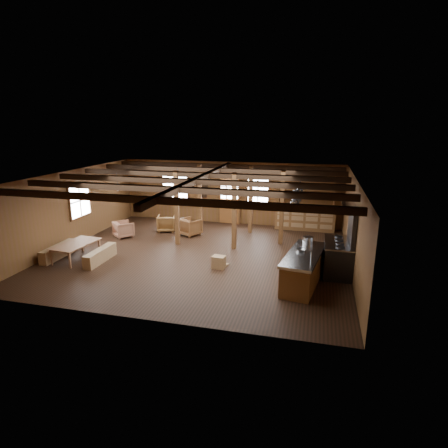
{
  "coord_description": "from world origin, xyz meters",
  "views": [
    {
      "loc": [
        3.84,
        -11.74,
        4.55
      ],
      "look_at": [
        0.8,
        0.31,
        1.11
      ],
      "focal_mm": 30.0,
      "sensor_mm": 36.0,
      "label": 1
    }
  ],
  "objects": [
    {
      "name": "counter_pot",
      "position": [
        3.66,
        -0.53,
        1.03
      ],
      "size": [
        0.32,
        0.32,
        0.19
      ],
      "primitive_type": "cylinder",
      "color": "silver",
      "rests_on": "kitchen_island"
    },
    {
      "name": "timber_posts",
      "position": [
        0.52,
        2.08,
        1.4
      ],
      "size": [
        3.95,
        2.35,
        2.8
      ],
      "color": "#4A3015",
      "rests_on": "floor"
    },
    {
      "name": "bench_wall",
      "position": [
        -4.65,
        -1.39,
        0.22
      ],
      "size": [
        0.3,
        1.61,
        0.44
      ],
      "primitive_type": "cube",
      "color": "olive",
      "rests_on": "floor"
    },
    {
      "name": "bench_aisle",
      "position": [
        -3.03,
        -1.39,
        0.22
      ],
      "size": [
        0.3,
        1.59,
        0.44
      ],
      "primitive_type": "cube",
      "color": "olive",
      "rests_on": "floor"
    },
    {
      "name": "commercial_range",
      "position": [
        4.65,
        -0.42,
        0.67
      ],
      "size": [
        0.87,
        1.7,
        2.1
      ],
      "color": "#2A2A2C",
      "rests_on": "floor"
    },
    {
      "name": "pendant_lamps",
      "position": [
        -2.25,
        1.0,
        2.25
      ],
      "size": [
        1.86,
        2.36,
        0.66
      ],
      "color": "#2A2A2C",
      "rests_on": "ceiling"
    },
    {
      "name": "kitchen_island",
      "position": [
        3.6,
        -1.54,
        0.48
      ],
      "size": [
        1.27,
        2.61,
        1.2
      ],
      "rotation": [
        0.0,
        0.0,
        -0.16
      ],
      "color": "brown",
      "rests_on": "floor"
    },
    {
      "name": "dining_table",
      "position": [
        -3.9,
        -1.39,
        0.29
      ],
      "size": [
        1.07,
        1.71,
        0.57
      ],
      "primitive_type": "imported",
      "rotation": [
        0.0,
        0.0,
        1.47
      ],
      "color": "#9C6946",
      "rests_on": "floor"
    },
    {
      "name": "window_left",
      "position": [
        -4.96,
        0.5,
        1.6
      ],
      "size": [
        0.14,
        1.24,
        1.32
      ],
      "color": "white",
      "rests_on": "wall_back"
    },
    {
      "name": "back_door",
      "position": [
        0.0,
        4.45,
        0.88
      ],
      "size": [
        1.02,
        0.08,
        2.15
      ],
      "color": "brown",
      "rests_on": "floor"
    },
    {
      "name": "window_back_right",
      "position": [
        1.3,
        4.46,
        1.6
      ],
      "size": [
        1.02,
        0.06,
        1.32
      ],
      "color": "white",
      "rests_on": "wall_back"
    },
    {
      "name": "pot_rack",
      "position": [
        3.25,
        0.39,
        2.26
      ],
      "size": [
        0.36,
        3.0,
        0.45
      ],
      "color": "#2A2A2C",
      "rests_on": "ceiling"
    },
    {
      "name": "armchair_b",
      "position": [
        -1.13,
        2.23,
        0.35
      ],
      "size": [
        1.03,
        1.04,
        0.7
      ],
      "primitive_type": "imported",
      "rotation": [
        0.0,
        0.0,
        2.65
      ],
      "color": "brown",
      "rests_on": "floor"
    },
    {
      "name": "window_back_left",
      "position": [
        -2.6,
        4.46,
        1.6
      ],
      "size": [
        1.32,
        0.06,
        1.32
      ],
      "color": "white",
      "rests_on": "wall_back"
    },
    {
      "name": "back_counter",
      "position": [
        3.4,
        4.2,
        0.6
      ],
      "size": [
        2.55,
        0.6,
        2.45
      ],
      "color": "brown",
      "rests_on": "floor"
    },
    {
      "name": "bowl",
      "position": [
        3.48,
        -1.35,
        0.97
      ],
      "size": [
        0.31,
        0.31,
        0.06
      ],
      "primitive_type": "imported",
      "rotation": [
        0.0,
        0.0,
        0.32
      ],
      "color": "silver",
      "rests_on": "kitchen_island"
    },
    {
      "name": "armchair_a",
      "position": [
        -2.3,
        2.54,
        0.34
      ],
      "size": [
        0.91,
        0.93,
        0.68
      ],
      "primitive_type": "imported",
      "rotation": [
        0.0,
        0.0,
        3.42
      ],
      "color": "brown",
      "rests_on": "floor"
    },
    {
      "name": "room",
      "position": [
        0.0,
        0.0,
        1.4
      ],
      "size": [
        10.04,
        9.04,
        2.84
      ],
      "color": "black",
      "rests_on": "ground"
    },
    {
      "name": "step_stool",
      "position": [
        0.94,
        -0.96,
        0.2
      ],
      "size": [
        0.49,
        0.37,
        0.4
      ],
      "primitive_type": "cube",
      "rotation": [
        0.0,
        0.0,
        -0.11
      ],
      "color": "olive",
      "rests_on": "floor"
    },
    {
      "name": "armchair_c",
      "position": [
        -3.65,
        1.32,
        0.32
      ],
      "size": [
        0.98,
        0.98,
        0.64
      ],
      "primitive_type": "imported",
      "rotation": [
        0.0,
        0.0,
        2.42
      ],
      "color": "#945F43",
      "rests_on": "floor"
    },
    {
      "name": "ceiling_joists",
      "position": [
        0.0,
        0.18,
        2.68
      ],
      "size": [
        9.8,
        8.82,
        0.18
      ],
      "color": "black",
      "rests_on": "ceiling"
    },
    {
      "name": "notice_boards",
      "position": [
        -1.5,
        4.46,
        1.64
      ],
      "size": [
        1.08,
        0.03,
        0.9
      ],
      "color": "silver",
      "rests_on": "wall_back"
    }
  ]
}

